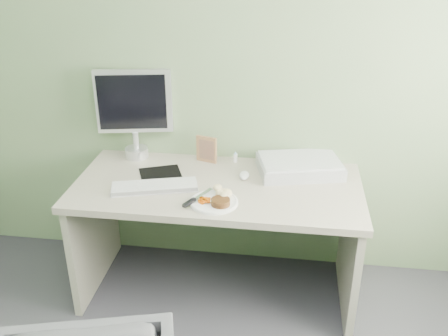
# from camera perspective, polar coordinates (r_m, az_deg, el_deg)

# --- Properties ---
(wall_back) EXTENTS (3.50, 0.00, 3.50)m
(wall_back) POSITION_cam_1_polar(r_m,az_deg,el_deg) (2.91, 0.28, 12.50)
(wall_back) COLOR gray
(wall_back) RESTS_ON floor
(desk) EXTENTS (1.60, 0.75, 0.73)m
(desk) POSITION_cam_1_polar(r_m,az_deg,el_deg) (2.87, -0.75, -5.10)
(desk) COLOR #ACA190
(desk) RESTS_ON floor
(plate) EXTENTS (0.25, 0.25, 0.01)m
(plate) POSITION_cam_1_polar(r_m,az_deg,el_deg) (2.59, -1.15, -3.92)
(plate) COLOR white
(plate) RESTS_ON desk
(steak) EXTENTS (0.12, 0.12, 0.03)m
(steak) POSITION_cam_1_polar(r_m,az_deg,el_deg) (2.54, -0.40, -3.90)
(steak) COLOR black
(steak) RESTS_ON plate
(potato_pile) EXTENTS (0.11, 0.08, 0.06)m
(potato_pile) POSITION_cam_1_polar(r_m,az_deg,el_deg) (2.61, -0.26, -2.65)
(potato_pile) COLOR tan
(potato_pile) RESTS_ON plate
(carrot_heap) EXTENTS (0.06, 0.05, 0.04)m
(carrot_heap) POSITION_cam_1_polar(r_m,az_deg,el_deg) (2.57, -2.23, -3.57)
(carrot_heap) COLOR #DB5804
(carrot_heap) RESTS_ON plate
(steak_knife) EXTENTS (0.13, 0.22, 0.02)m
(steak_knife) POSITION_cam_1_polar(r_m,az_deg,el_deg) (2.57, -3.48, -3.64)
(steak_knife) COLOR silver
(steak_knife) RESTS_ON plate
(mousepad) EXTENTS (0.29, 0.28, 0.00)m
(mousepad) POSITION_cam_1_polar(r_m,az_deg,el_deg) (2.91, -7.26, -0.67)
(mousepad) COLOR black
(mousepad) RESTS_ON desk
(keyboard) EXTENTS (0.48, 0.26, 0.02)m
(keyboard) POSITION_cam_1_polar(r_m,az_deg,el_deg) (2.75, -7.94, -2.07)
(keyboard) COLOR white
(keyboard) RESTS_ON desk
(computer_mouse) EXTENTS (0.06, 0.10, 0.03)m
(computer_mouse) POSITION_cam_1_polar(r_m,az_deg,el_deg) (2.84, 2.33, -0.86)
(computer_mouse) COLOR white
(computer_mouse) RESTS_ON desk
(photo_frame) EXTENTS (0.13, 0.05, 0.16)m
(photo_frame) POSITION_cam_1_polar(r_m,az_deg,el_deg) (3.01, -2.01, 2.15)
(photo_frame) COLOR #A46C4C
(photo_frame) RESTS_ON desk
(eyedrop_bottle) EXTENTS (0.02, 0.02, 0.07)m
(eyedrop_bottle) POSITION_cam_1_polar(r_m,az_deg,el_deg) (3.03, 1.31, 1.25)
(eyedrop_bottle) COLOR white
(eyedrop_bottle) RESTS_ON desk
(scanner) EXTENTS (0.53, 0.41, 0.07)m
(scanner) POSITION_cam_1_polar(r_m,az_deg,el_deg) (2.93, 8.62, 0.17)
(scanner) COLOR #ACADB3
(scanner) RESTS_ON desk
(monitor) EXTENTS (0.45, 0.16, 0.54)m
(monitor) POSITION_cam_1_polar(r_m,az_deg,el_deg) (3.06, -10.22, 6.66)
(monitor) COLOR silver
(monitor) RESTS_ON desk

